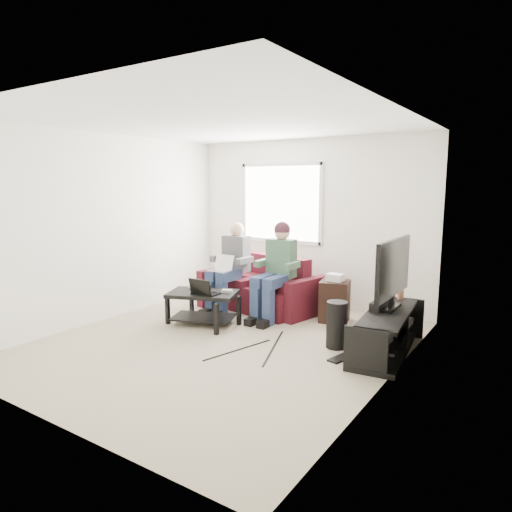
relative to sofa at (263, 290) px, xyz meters
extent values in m
plane|color=tan|center=(0.41, -1.55, -0.30)|extent=(4.50, 4.50, 0.00)
plane|color=white|center=(0.41, -1.55, 2.30)|extent=(4.50, 4.50, 0.00)
plane|color=white|center=(0.41, 0.70, 1.00)|extent=(4.50, 0.00, 4.50)
plane|color=white|center=(0.41, -3.80, 1.00)|extent=(4.50, 0.00, 4.50)
plane|color=white|center=(-1.59, -1.55, 1.00)|extent=(0.00, 4.50, 4.50)
plane|color=white|center=(2.41, -1.55, 1.00)|extent=(0.00, 4.50, 4.50)
cube|color=white|center=(-0.09, 0.69, 1.30)|extent=(1.40, 0.01, 1.20)
cube|color=silver|center=(-0.09, 0.68, 1.30)|extent=(1.48, 0.04, 1.28)
cube|color=#4E1323|center=(0.00, -0.05, -0.10)|extent=(1.54, 1.03, 0.40)
cube|color=#4E1323|center=(0.00, 0.28, 0.30)|extent=(1.42, 0.49, 0.41)
cube|color=#4E1323|center=(-0.78, -0.05, -0.02)|extent=(0.32, 0.87, 0.57)
cube|color=#4E1323|center=(0.78, -0.05, -0.02)|extent=(0.32, 0.87, 0.57)
cube|color=#4E1323|center=(-0.35, -0.07, 0.15)|extent=(0.78, 0.76, 0.10)
cube|color=#4E1323|center=(0.35, -0.07, 0.15)|extent=(0.78, 0.76, 0.10)
cube|color=navy|center=(-0.50, -0.46, 0.27)|extent=(0.16, 0.45, 0.14)
cube|color=navy|center=(-0.30, -0.46, 0.27)|extent=(0.16, 0.45, 0.14)
cube|color=navy|center=(-0.50, -0.65, -0.05)|extent=(0.13, 0.13, 0.50)
cube|color=navy|center=(-0.30, -0.65, -0.05)|extent=(0.13, 0.13, 0.50)
cube|color=#505054|center=(-0.40, -0.14, 0.55)|extent=(0.40, 0.22, 0.55)
sphere|color=#DFAD8B|center=(-0.40, -0.12, 0.92)|extent=(0.22, 0.22, 0.22)
cube|color=navy|center=(0.30, -0.46, 0.27)|extent=(0.16, 0.45, 0.14)
cube|color=navy|center=(0.50, -0.46, 0.27)|extent=(0.16, 0.45, 0.14)
cube|color=navy|center=(0.30, -0.65, -0.05)|extent=(0.13, 0.13, 0.50)
cube|color=navy|center=(0.50, -0.65, -0.05)|extent=(0.13, 0.13, 0.50)
cube|color=#535555|center=(0.40, -0.14, 0.55)|extent=(0.40, 0.22, 0.55)
sphere|color=#DFAD8B|center=(0.40, -0.12, 0.92)|extent=(0.22, 0.22, 0.22)
sphere|color=#371B23|center=(0.40, -0.12, 0.96)|extent=(0.23, 0.23, 0.23)
cube|color=black|center=(-0.27, -1.10, 0.13)|extent=(1.05, 0.85, 0.05)
cube|color=black|center=(-0.27, -1.10, -0.20)|extent=(0.95, 0.75, 0.02)
cube|color=black|center=(-0.69, -1.35, -0.10)|extent=(0.05, 0.05, 0.41)
cube|color=black|center=(0.16, -1.35, -0.10)|extent=(0.05, 0.05, 0.41)
cube|color=black|center=(-0.69, -0.85, -0.10)|extent=(0.05, 0.05, 0.41)
cube|color=black|center=(0.16, -0.85, -0.10)|extent=(0.05, 0.05, 0.41)
cube|color=silver|center=(-0.55, -0.98, 0.17)|extent=(0.16, 0.13, 0.04)
cube|color=black|center=(-0.37, -0.92, 0.17)|extent=(0.16, 0.14, 0.04)
cube|color=gray|center=(0.03, -0.95, 0.17)|extent=(0.16, 0.13, 0.04)
cube|color=black|center=(2.18, -0.79, 0.17)|extent=(0.61, 1.51, 0.04)
cube|color=black|center=(2.18, -0.79, -0.06)|extent=(0.56, 1.45, 0.03)
cube|color=black|center=(2.18, -0.79, -0.27)|extent=(0.61, 1.51, 0.06)
cube|color=black|center=(2.18, -1.50, -0.06)|extent=(0.44, 0.09, 0.49)
cube|color=black|center=(2.18, -0.07, -0.06)|extent=(0.44, 0.09, 0.49)
cube|color=black|center=(2.18, -0.69, 0.21)|extent=(0.12, 0.40, 0.04)
cube|color=black|center=(2.18, -0.69, 0.29)|extent=(0.06, 0.06, 0.12)
cube|color=black|center=(2.18, -0.69, 0.67)|extent=(0.05, 1.10, 0.65)
cube|color=#C82F61|center=(2.15, -0.69, 0.67)|extent=(0.01, 1.01, 0.58)
cube|color=black|center=(2.06, -0.69, 0.24)|extent=(0.12, 0.50, 0.10)
cylinder|color=#B16F4C|center=(2.13, -0.16, 0.25)|extent=(0.08, 0.08, 0.12)
cube|color=silver|center=(2.18, -1.19, -0.01)|extent=(0.30, 0.22, 0.06)
cube|color=gray|center=(2.18, -0.49, 0.00)|extent=(0.34, 0.26, 0.08)
cube|color=black|center=(2.18, -0.84, -0.01)|extent=(0.38, 0.30, 0.07)
cylinder|color=black|center=(1.62, -0.94, -0.03)|extent=(0.24, 0.24, 0.55)
cube|color=black|center=(1.82, -1.21, -0.29)|extent=(0.22, 0.42, 0.02)
cube|color=black|center=(1.18, 0.03, -0.02)|extent=(0.39, 0.39, 0.58)
cube|color=silver|center=(1.18, 0.03, 0.32)|extent=(0.22, 0.18, 0.10)
camera|label=1|loc=(3.65, -5.76, 1.61)|focal=32.00mm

